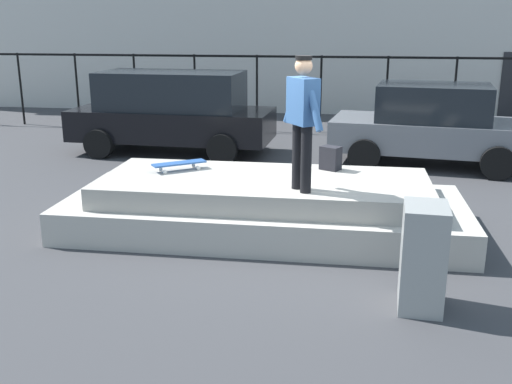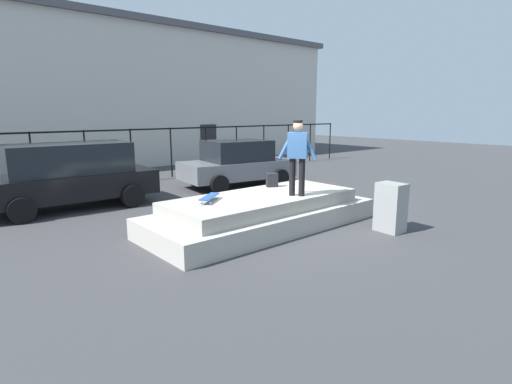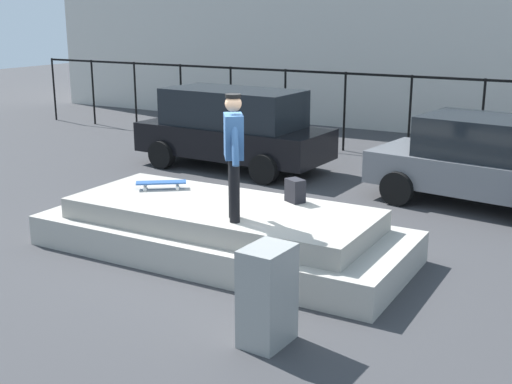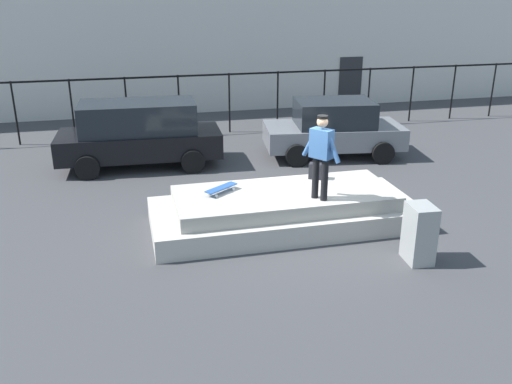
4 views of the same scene
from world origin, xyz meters
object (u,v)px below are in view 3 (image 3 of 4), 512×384
object	(u,v)px
car_grey_sedan_mid	(483,161)
utility_box	(267,296)
skateboarder	(234,148)
skateboard	(161,183)
car_black_hatchback_near	(233,127)
backpack	(295,191)

from	to	relation	value
car_grey_sedan_mid	utility_box	bearing A→B (deg)	-97.69
skateboarder	skateboard	world-z (taller)	skateboarder
utility_box	car_black_hatchback_near	bearing A→B (deg)	127.64
car_grey_sedan_mid	utility_box	distance (m)	6.75
car_grey_sedan_mid	skateboarder	bearing A→B (deg)	-114.14
utility_box	backpack	bearing A→B (deg)	114.36
car_black_hatchback_near	car_grey_sedan_mid	distance (m)	5.63
skateboard	car_black_hatchback_near	distance (m)	4.86
car_black_hatchback_near	backpack	bearing A→B (deg)	-49.20
backpack	car_grey_sedan_mid	size ratio (longest dim) A/B	0.08
skateboard	utility_box	bearing A→B (deg)	-36.52
backpack	car_grey_sedan_mid	world-z (taller)	car_grey_sedan_mid
car_black_hatchback_near	skateboard	bearing A→B (deg)	-72.40
backpack	skateboarder	bearing A→B (deg)	-76.87
skateboarder	backpack	distance (m)	1.49
car_grey_sedan_mid	car_black_hatchback_near	bearing A→B (deg)	176.44
skateboard	utility_box	distance (m)	4.05
skateboarder	skateboard	xyz separation A→B (m)	(-1.86, 0.81, -0.89)
backpack	car_black_hatchback_near	world-z (taller)	car_black_hatchback_near
backpack	car_black_hatchback_near	bearing A→B (deg)	159.74
car_black_hatchback_near	utility_box	world-z (taller)	car_black_hatchback_near
skateboard	car_grey_sedan_mid	distance (m)	5.96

